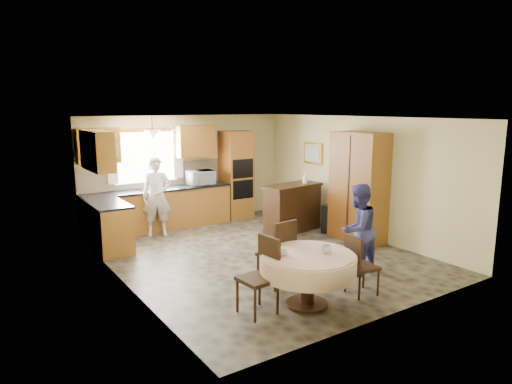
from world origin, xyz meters
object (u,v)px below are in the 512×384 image
object	(u,v)px
sideboard	(292,209)
chair_right	(358,262)
person_sink	(157,196)
chair_left	(262,271)
oven_tower	(236,175)
dining_table	(308,265)
cupboard	(359,187)
chair_back	(280,250)
person_dining	(358,229)

from	to	relation	value
sideboard	chair_right	xyz separation A→B (m)	(-1.36, -3.26, 0.01)
chair_right	person_sink	xyz separation A→B (m)	(-1.22, 4.60, 0.34)
chair_left	chair_right	distance (m)	1.49
oven_tower	dining_table	xyz separation A→B (m)	(-1.81, -4.86, -0.48)
oven_tower	cupboard	size ratio (longest dim) A/B	0.96
sideboard	person_sink	size ratio (longest dim) A/B	0.81
chair_left	person_sink	world-z (taller)	person_sink
chair_back	chair_left	bearing A→B (deg)	31.76
cupboard	dining_table	bearing A→B (deg)	-147.08
cupboard	dining_table	world-z (taller)	cupboard
sideboard	cupboard	world-z (taller)	cupboard
cupboard	person_dining	xyz separation A→B (m)	(-1.42, -1.37, -0.35)
cupboard	chair_back	world-z (taller)	cupboard
dining_table	person_dining	bearing A→B (deg)	18.77
chair_right	dining_table	bearing A→B (deg)	89.91
dining_table	person_sink	size ratio (longest dim) A/B	0.78
sideboard	chair_right	distance (m)	3.53
cupboard	person_dining	world-z (taller)	cupboard
chair_left	sideboard	bearing A→B (deg)	131.35
person_sink	cupboard	bearing A→B (deg)	-20.82
cupboard	chair_left	bearing A→B (deg)	-154.38
chair_back	person_dining	bearing A→B (deg)	162.85
sideboard	dining_table	bearing A→B (deg)	-133.23
dining_table	oven_tower	bearing A→B (deg)	69.57
oven_tower	person_sink	world-z (taller)	oven_tower
cupboard	person_sink	xyz separation A→B (m)	(-3.26, 2.60, -0.26)
cupboard	person_dining	bearing A→B (deg)	-136.06
chair_back	person_sink	world-z (taller)	person_sink
person_dining	sideboard	bearing A→B (deg)	-113.36
chair_left	chair_right	bearing A→B (deg)	72.82
person_sink	person_dining	size ratio (longest dim) A/B	1.12
oven_tower	person_sink	xyz separation A→B (m)	(-2.19, -0.39, -0.22)
cupboard	dining_table	distance (m)	3.47
sideboard	cupboard	xyz separation A→B (m)	(0.68, -1.27, 0.62)
dining_table	chair_left	xyz separation A→B (m)	(-0.62, 0.19, -0.02)
chair_back	chair_right	world-z (taller)	chair_back
oven_tower	chair_back	size ratio (longest dim) A/B	2.04
chair_left	chair_right	size ratio (longest dim) A/B	1.14
chair_back	person_dining	distance (m)	1.41
oven_tower	cupboard	world-z (taller)	cupboard
chair_back	dining_table	bearing A→B (deg)	76.61
sideboard	chair_back	world-z (taller)	chair_back
oven_tower	cupboard	bearing A→B (deg)	-70.33
chair_back	person_dining	world-z (taller)	person_dining
dining_table	chair_back	size ratio (longest dim) A/B	1.26
oven_tower	person_sink	size ratio (longest dim) A/B	1.27
chair_back	oven_tower	bearing A→B (deg)	-119.47
oven_tower	person_dining	distance (m)	4.39
chair_left	chair_back	world-z (taller)	chair_back
oven_tower	chair_left	xyz separation A→B (m)	(-2.43, -4.67, -0.50)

